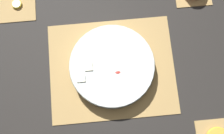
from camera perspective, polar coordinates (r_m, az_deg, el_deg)
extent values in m
plane|color=black|center=(1.13, 0.00, -0.32)|extent=(6.00, 6.00, 0.00)
cube|color=#A8844C|center=(1.13, 0.00, -0.29)|extent=(0.45, 0.37, 0.01)
cube|color=#3D2D19|center=(1.13, -7.58, -0.95)|extent=(0.01, 0.36, 0.00)
cube|color=#3D2D19|center=(1.13, -3.80, -0.61)|extent=(0.01, 0.36, 0.00)
cube|color=#3D2D19|center=(1.12, 0.00, -0.27)|extent=(0.01, 0.36, 0.00)
cube|color=#3D2D19|center=(1.13, 3.79, 0.08)|extent=(0.01, 0.36, 0.00)
cube|color=#3D2D19|center=(1.14, 7.53, 0.41)|extent=(0.01, 0.36, 0.00)
cube|color=#A8844C|center=(1.26, -16.94, 10.81)|extent=(0.14, 0.14, 0.01)
cube|color=#3D2D19|center=(1.27, -18.47, 10.63)|extent=(0.00, 0.13, 0.00)
cube|color=#3D2D19|center=(1.26, -16.96, 10.85)|extent=(0.00, 0.13, 0.00)
cube|color=#3D2D19|center=(1.25, -15.43, 11.06)|extent=(0.00, 0.13, 0.00)
cylinder|color=silver|center=(1.10, 0.00, 0.06)|extent=(0.29, 0.29, 0.05)
torus|color=silver|center=(1.08, 0.00, 0.31)|extent=(0.30, 0.30, 0.01)
cylinder|color=#F4EABC|center=(1.07, 4.23, -2.05)|extent=(0.03, 0.03, 0.01)
cylinder|color=#F4EABC|center=(1.10, 3.78, 4.09)|extent=(0.02, 0.02, 0.01)
cylinder|color=#F4EABC|center=(1.11, 2.49, -1.35)|extent=(0.03, 0.03, 0.01)
cylinder|color=#F4EABC|center=(1.08, 2.56, -1.84)|extent=(0.03, 0.03, 0.01)
cylinder|color=#F4EABC|center=(1.08, -0.90, -2.14)|extent=(0.03, 0.03, 0.01)
cylinder|color=#F4EABC|center=(1.10, -2.30, 4.41)|extent=(0.03, 0.03, 0.01)
cylinder|color=#F4EABC|center=(1.06, -1.01, -5.10)|extent=(0.03, 0.03, 0.01)
cylinder|color=#F4EABC|center=(1.08, 3.38, -3.43)|extent=(0.03, 0.03, 0.01)
cube|color=beige|center=(1.11, -4.53, 0.97)|extent=(0.03, 0.03, 0.03)
cube|color=beige|center=(1.10, -4.37, -3.44)|extent=(0.03, 0.03, 0.03)
cube|color=beige|center=(1.08, -2.18, -4.64)|extent=(0.03, 0.03, 0.03)
cube|color=beige|center=(1.08, -4.27, -0.08)|extent=(0.03, 0.03, 0.03)
cube|color=beige|center=(1.10, 4.88, 1.36)|extent=(0.02, 0.02, 0.02)
cube|color=beige|center=(1.12, -3.26, 3.43)|extent=(0.03, 0.03, 0.03)
cube|color=beige|center=(1.13, 2.53, 3.91)|extent=(0.03, 0.03, 0.03)
cube|color=beige|center=(1.10, 0.98, 1.58)|extent=(0.03, 0.03, 0.03)
cube|color=beige|center=(1.12, -4.81, 3.38)|extent=(0.02, 0.02, 0.02)
cube|color=beige|center=(1.09, -0.32, -3.97)|extent=(0.03, 0.03, 0.03)
cube|color=beige|center=(1.08, -5.65, -2.14)|extent=(0.03, 0.03, 0.03)
cube|color=beige|center=(1.08, 5.79, -1.48)|extent=(0.03, 0.03, 0.03)
ellipsoid|color=#F9A338|center=(1.13, -0.23, 5.76)|extent=(0.03, 0.02, 0.02)
ellipsoid|color=red|center=(1.09, -1.85, 0.87)|extent=(0.03, 0.02, 0.01)
ellipsoid|color=#F9A338|center=(1.13, 5.05, 2.30)|extent=(0.03, 0.02, 0.01)
ellipsoid|color=red|center=(1.07, 1.07, -1.06)|extent=(0.03, 0.02, 0.01)
ellipsoid|color=#F9A338|center=(1.11, -5.65, -1.43)|extent=(0.03, 0.01, 0.01)
ellipsoid|color=red|center=(1.09, -3.18, 2.47)|extent=(0.03, 0.02, 0.01)
ellipsoid|color=#F9A338|center=(1.10, -0.82, 3.88)|extent=(0.03, 0.02, 0.01)
ellipsoid|color=#F9A338|center=(1.13, 0.33, 3.61)|extent=(0.03, 0.02, 0.02)
cylinder|color=#F4EABC|center=(1.25, -17.04, 10.95)|extent=(0.03, 0.03, 0.01)
torus|color=yellow|center=(1.25, -17.04, 10.95)|extent=(0.04, 0.04, 0.01)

